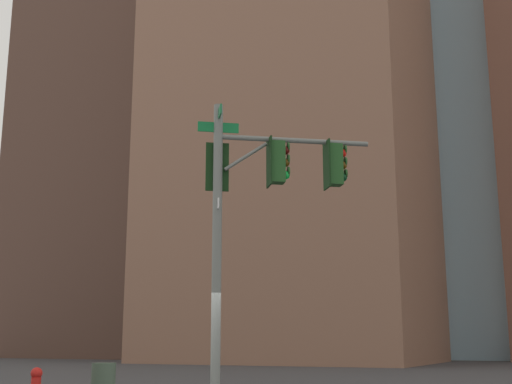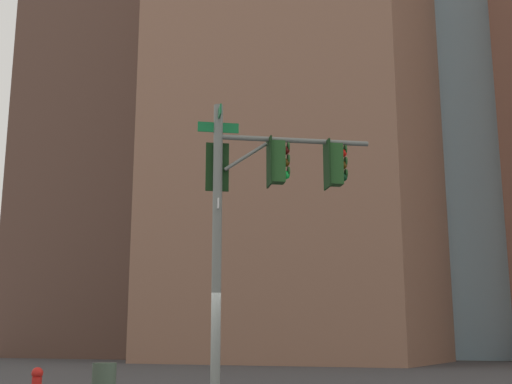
{
  "view_description": "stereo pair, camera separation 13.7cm",
  "coord_description": "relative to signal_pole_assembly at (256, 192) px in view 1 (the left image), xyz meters",
  "views": [
    {
      "loc": [
        -7.76,
        13.21,
        1.44
      ],
      "look_at": [
        -1.02,
        -0.86,
        4.84
      ],
      "focal_mm": 48.22,
      "sensor_mm": 36.0,
      "label": 1
    },
    {
      "loc": [
        -7.88,
        13.15,
        1.44
      ],
      "look_at": [
        -1.02,
        -0.86,
        4.84
      ],
      "focal_mm": 48.22,
      "sensor_mm": 36.0,
      "label": 2
    }
  ],
  "objects": [
    {
      "name": "signal_pole_assembly",
      "position": [
        0.0,
        0.0,
        0.0
      ],
      "size": [
        3.45,
        2.59,
        6.91
      ],
      "rotation": [
        0.0,
        0.0,
        3.76
      ],
      "color": "slate",
      "rests_on": "ground_plane"
    },
    {
      "name": "building_brick_farside",
      "position": [
        31.9,
        -40.87,
        13.8
      ],
      "size": [
        21.81,
        16.64,
        37.28
      ],
      "primitive_type": "cube",
      "color": "#4C3328",
      "rests_on": "ground_plane"
    },
    {
      "name": "litter_bin",
      "position": [
        3.58,
        0.74,
        -4.37
      ],
      "size": [
        0.56,
        0.56,
        0.95
      ],
      "primitive_type": "cylinder",
      "color": "#384738",
      "rests_on": "ground_plane"
    },
    {
      "name": "building_brick_nearside",
      "position": [
        12.2,
        -31.66,
        15.06
      ],
      "size": [
        19.0,
        14.3,
        39.81
      ],
      "primitive_type": "cube",
      "color": "#845B47",
      "rests_on": "ground_plane"
    }
  ]
}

